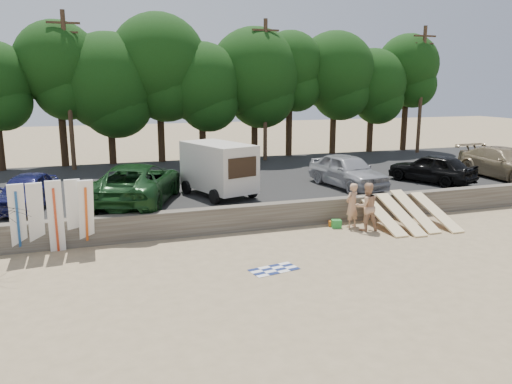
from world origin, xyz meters
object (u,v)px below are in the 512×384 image
(car_2, at_px, (347,171))
(beachgoer_a, at_px, (352,205))
(beachgoer_b, at_px, (367,207))
(car_1, at_px, (137,183))
(box_trailer, at_px, (218,167))
(cooler, at_px, (336,224))
(car_0, at_px, (27,191))
(car_4, at_px, (505,163))
(car_3, at_px, (432,168))

(car_2, bearing_deg, beachgoer_a, -123.04)
(beachgoer_b, bearing_deg, car_1, -21.28)
(box_trailer, height_order, cooler, box_trailer)
(box_trailer, height_order, beachgoer_a, box_trailer)
(beachgoer_b, xyz_separation_m, cooler, (-0.94, 0.68, -0.79))
(car_2, bearing_deg, cooler, -130.03)
(car_0, distance_m, car_4, 23.53)
(car_0, bearing_deg, box_trailer, 12.43)
(car_0, height_order, beachgoer_a, car_0)
(car_3, distance_m, car_4, 4.49)
(car_0, height_order, cooler, car_0)
(box_trailer, height_order, car_1, box_trailer)
(box_trailer, distance_m, beachgoer_a, 6.21)
(car_3, bearing_deg, car_4, 152.38)
(car_0, height_order, beachgoer_b, car_0)
(car_0, bearing_deg, car_1, 6.56)
(box_trailer, relative_size, car_3, 0.94)
(car_2, height_order, beachgoer_b, car_2)
(car_1, xyz_separation_m, car_4, (19.21, -0.36, -0.04))
(car_0, distance_m, beachgoer_a, 13.11)
(car_1, xyz_separation_m, car_2, (10.07, 0.25, -0.05))
(box_trailer, bearing_deg, car_1, 167.27)
(car_1, relative_size, car_4, 1.10)
(box_trailer, relative_size, car_1, 0.67)
(car_2, distance_m, car_3, 4.67)
(car_0, relative_size, car_2, 0.88)
(car_2, distance_m, cooler, 5.06)
(beachgoer_a, bearing_deg, beachgoer_b, 96.63)
(car_0, relative_size, beachgoer_b, 2.20)
(car_3, height_order, beachgoer_a, car_3)
(beachgoer_b, bearing_deg, box_trailer, -38.66)
(car_2, bearing_deg, box_trailer, 172.54)
(beachgoer_b, bearing_deg, car_0, -14.78)
(car_2, xyz_separation_m, car_3, (4.66, -0.33, -0.07))
(car_0, xyz_separation_m, beachgoer_b, (12.62, -5.08, -0.46))
(car_4, relative_size, cooler, 14.79)
(car_0, height_order, car_3, car_3)
(car_2, height_order, beachgoer_a, car_2)
(car_3, relative_size, beachgoer_a, 2.44)
(box_trailer, xyz_separation_m, cooler, (3.77, -4.16, -1.87))
(car_3, bearing_deg, beachgoer_a, 5.62)
(car_0, distance_m, car_3, 19.04)
(box_trailer, height_order, car_0, box_trailer)
(car_4, distance_m, beachgoer_a, 11.77)
(beachgoer_a, bearing_deg, car_2, -138.28)
(car_1, distance_m, cooler, 8.44)
(car_4, bearing_deg, box_trailer, 176.41)
(car_2, height_order, car_3, car_2)
(car_2, bearing_deg, car_3, -10.73)
(box_trailer, relative_size, car_2, 0.87)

